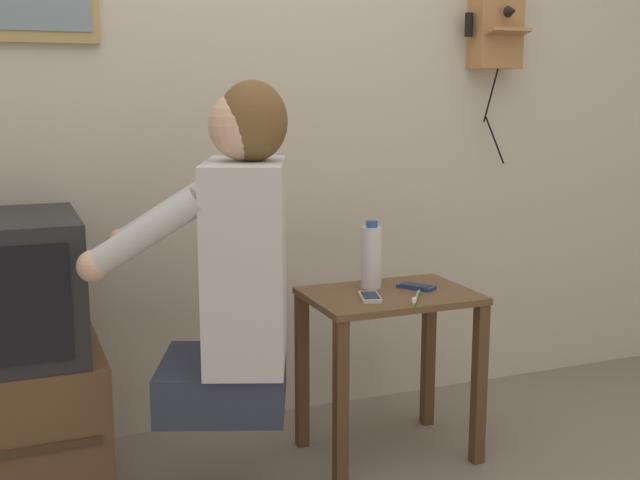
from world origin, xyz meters
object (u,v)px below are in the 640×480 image
(person, at_px, (236,261))
(wall_phone_antique, at_px, (496,20))
(toothbrush, at_px, (416,298))
(water_bottle, at_px, (371,256))
(cell_phone_spare, at_px, (416,286))
(cell_phone_held, at_px, (370,297))

(person, bearing_deg, wall_phone_antique, -44.21)
(wall_phone_antique, height_order, toothbrush, wall_phone_antique)
(person, xyz_separation_m, wall_phone_antique, (1.23, 0.57, 0.75))
(wall_phone_antique, distance_m, water_bottle, 1.13)
(cell_phone_spare, distance_m, toothbrush, 0.16)
(cell_phone_spare, height_order, water_bottle, water_bottle)
(toothbrush, bearing_deg, water_bottle, -39.52)
(cell_phone_held, relative_size, water_bottle, 0.59)
(cell_phone_held, distance_m, cell_phone_spare, 0.22)
(wall_phone_antique, xyz_separation_m, water_bottle, (-0.69, -0.34, -0.82))
(water_bottle, height_order, toothbrush, water_bottle)
(cell_phone_held, distance_m, toothbrush, 0.15)
(person, height_order, wall_phone_antique, wall_phone_antique)
(toothbrush, bearing_deg, person, 36.42)
(water_bottle, bearing_deg, person, -156.66)
(water_bottle, bearing_deg, wall_phone_antique, 26.26)
(cell_phone_spare, distance_m, water_bottle, 0.18)
(wall_phone_antique, bearing_deg, cell_phone_held, -147.81)
(wall_phone_antique, xyz_separation_m, cell_phone_held, (-0.76, -0.48, -0.93))
(cell_phone_held, distance_m, water_bottle, 0.18)
(wall_phone_antique, distance_m, toothbrush, 1.24)
(cell_phone_held, relative_size, cell_phone_spare, 1.00)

